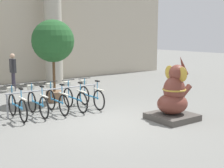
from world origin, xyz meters
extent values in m
plane|color=slate|center=(0.00, 0.00, 0.00)|extent=(60.00, 60.00, 0.00)
cube|color=#BCB29E|center=(0.00, 8.60, 3.00)|extent=(20.00, 0.20, 6.00)
cylinder|color=#ADA899|center=(1.88, 7.60, 2.50)|extent=(0.88, 0.88, 5.00)
cylinder|color=gray|center=(-2.30, 1.95, 0.38)|extent=(0.05, 0.05, 0.75)
cylinder|color=gray|center=(0.75, 1.95, 0.38)|extent=(0.05, 0.05, 0.75)
cylinder|color=gray|center=(-0.77, 1.95, 0.75)|extent=(3.15, 0.04, 0.04)
torus|color=black|center=(-2.05, 2.28, 0.34)|extent=(0.05, 0.68, 0.68)
torus|color=black|center=(-2.05, 1.32, 0.34)|extent=(0.05, 0.68, 0.68)
cube|color=#338CC6|center=(-2.05, 1.80, 0.39)|extent=(0.04, 0.86, 0.04)
cube|color=silver|center=(-2.05, 1.32, 0.70)|extent=(0.06, 0.57, 0.03)
cylinder|color=#338CC6|center=(-2.05, 1.42, 0.64)|extent=(0.03, 0.03, 0.60)
cube|color=black|center=(-2.05, 1.42, 0.96)|extent=(0.08, 0.18, 0.04)
cylinder|color=#338CC6|center=(-2.05, 2.24, 0.65)|extent=(0.03, 0.03, 0.62)
cylinder|color=black|center=(-2.05, 2.24, 0.96)|extent=(0.48, 0.03, 0.03)
cube|color=silver|center=(-2.05, 2.34, 0.82)|extent=(0.20, 0.16, 0.14)
torus|color=black|center=(-1.41, 2.29, 0.34)|extent=(0.05, 0.68, 0.68)
torus|color=black|center=(-1.41, 1.33, 0.34)|extent=(0.05, 0.68, 0.68)
cube|color=#338CC6|center=(-1.41, 1.81, 0.39)|extent=(0.04, 0.86, 0.04)
cube|color=silver|center=(-1.41, 1.33, 0.70)|extent=(0.06, 0.57, 0.03)
cylinder|color=#338CC6|center=(-1.41, 1.43, 0.64)|extent=(0.03, 0.03, 0.60)
cube|color=black|center=(-1.41, 1.43, 0.96)|extent=(0.08, 0.18, 0.04)
cylinder|color=#338CC6|center=(-1.41, 2.25, 0.65)|extent=(0.03, 0.03, 0.62)
cylinder|color=black|center=(-1.41, 2.25, 0.96)|extent=(0.48, 0.03, 0.03)
cube|color=silver|center=(-1.41, 2.35, 0.82)|extent=(0.20, 0.16, 0.14)
torus|color=black|center=(-0.77, 2.26, 0.34)|extent=(0.05, 0.68, 0.68)
torus|color=black|center=(-0.77, 1.30, 0.34)|extent=(0.05, 0.68, 0.68)
cube|color=#338CC6|center=(-0.77, 1.78, 0.39)|extent=(0.04, 0.86, 0.04)
cube|color=silver|center=(-0.77, 1.30, 0.70)|extent=(0.06, 0.57, 0.03)
cylinder|color=#338CC6|center=(-0.77, 1.40, 0.64)|extent=(0.03, 0.03, 0.60)
cube|color=black|center=(-0.77, 1.40, 0.96)|extent=(0.08, 0.18, 0.04)
cylinder|color=#338CC6|center=(-0.77, 2.22, 0.65)|extent=(0.03, 0.03, 0.62)
cylinder|color=black|center=(-0.77, 2.22, 0.96)|extent=(0.48, 0.03, 0.03)
cube|color=silver|center=(-0.77, 2.32, 0.82)|extent=(0.20, 0.16, 0.14)
torus|color=black|center=(-0.13, 2.24, 0.34)|extent=(0.05, 0.68, 0.68)
torus|color=black|center=(-0.13, 1.28, 0.34)|extent=(0.05, 0.68, 0.68)
cube|color=#338CC6|center=(-0.13, 1.76, 0.39)|extent=(0.04, 0.86, 0.04)
cube|color=silver|center=(-0.13, 1.28, 0.70)|extent=(0.06, 0.57, 0.03)
cylinder|color=#338CC6|center=(-0.13, 1.38, 0.64)|extent=(0.03, 0.03, 0.60)
cube|color=black|center=(-0.13, 1.38, 0.96)|extent=(0.08, 0.18, 0.04)
cylinder|color=#338CC6|center=(-0.13, 2.20, 0.65)|extent=(0.03, 0.03, 0.62)
cylinder|color=black|center=(-0.13, 2.20, 0.96)|extent=(0.48, 0.03, 0.03)
cube|color=silver|center=(-0.13, 2.30, 0.82)|extent=(0.20, 0.16, 0.14)
torus|color=black|center=(0.50, 2.24, 0.34)|extent=(0.05, 0.68, 0.68)
torus|color=black|center=(0.50, 1.28, 0.34)|extent=(0.05, 0.68, 0.68)
cube|color=#338CC6|center=(0.50, 1.76, 0.39)|extent=(0.04, 0.86, 0.04)
cube|color=silver|center=(0.50, 1.28, 0.70)|extent=(0.06, 0.57, 0.03)
cylinder|color=#338CC6|center=(0.50, 1.38, 0.64)|extent=(0.03, 0.03, 0.60)
cube|color=black|center=(0.50, 1.38, 0.96)|extent=(0.08, 0.18, 0.04)
cylinder|color=#338CC6|center=(0.50, 2.20, 0.65)|extent=(0.03, 0.03, 0.62)
cylinder|color=black|center=(0.50, 2.20, 0.96)|extent=(0.48, 0.03, 0.03)
cube|color=silver|center=(0.50, 2.30, 0.82)|extent=(0.20, 0.16, 0.14)
cube|color=#4C4742|center=(1.62, -0.94, 0.09)|extent=(1.22, 1.22, 0.18)
ellipsoid|color=brown|center=(1.62, -0.94, 0.48)|extent=(0.94, 0.83, 0.61)
ellipsoid|color=brown|center=(1.68, -0.94, 0.90)|extent=(0.67, 0.61, 0.78)
sphere|color=brown|center=(1.79, -0.94, 1.37)|extent=(0.50, 0.50, 0.50)
ellipsoid|color=#B79333|center=(1.72, -0.69, 1.37)|extent=(0.08, 0.35, 0.42)
ellipsoid|color=#B79333|center=(1.72, -1.19, 1.37)|extent=(0.08, 0.35, 0.42)
cone|color=brown|center=(2.01, -0.94, 1.59)|extent=(0.43, 0.18, 0.63)
cylinder|color=brown|center=(1.98, -0.80, 0.82)|extent=(0.49, 0.17, 0.44)
cylinder|color=brown|center=(1.98, -1.08, 0.82)|extent=(0.49, 0.17, 0.44)
torus|color=#B79333|center=(1.68, -0.94, 0.90)|extent=(0.69, 0.69, 0.05)
cylinder|color=#383342|center=(-0.64, 6.52, 0.40)|extent=(0.11, 0.11, 0.81)
cylinder|color=#383342|center=(-0.64, 6.35, 0.40)|extent=(0.11, 0.11, 0.81)
cube|color=#333338|center=(-0.64, 6.43, 1.11)|extent=(0.20, 0.32, 0.61)
sphere|color=tan|center=(-0.64, 6.43, 1.55)|extent=(0.22, 0.22, 0.22)
cylinder|color=#333338|center=(-0.64, 6.63, 1.14)|extent=(0.07, 0.07, 0.55)
cylinder|color=#333338|center=(-0.64, 6.23, 1.14)|extent=(0.07, 0.07, 0.55)
cylinder|color=brown|center=(-0.12, 3.36, 0.19)|extent=(0.64, 0.64, 0.39)
cylinder|color=brown|center=(-0.12, 3.36, 1.01)|extent=(0.10, 0.10, 1.24)
sphere|color=#235628|center=(-0.12, 3.36, 2.25)|extent=(1.55, 1.55, 1.55)
camera|label=1|loc=(-5.00, -7.16, 2.51)|focal=50.00mm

